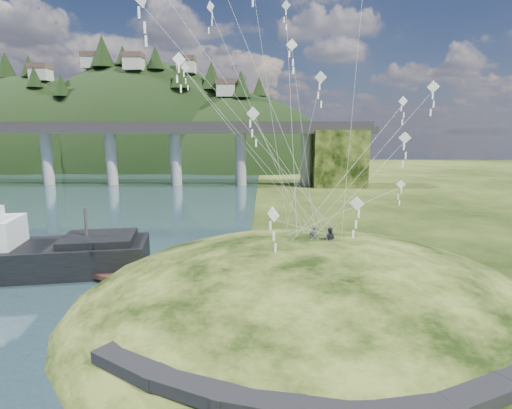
{
  "coord_description": "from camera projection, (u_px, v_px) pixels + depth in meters",
  "views": [
    {
      "loc": [
        4.66,
        -24.85,
        12.64
      ],
      "look_at": [
        4.0,
        6.0,
        7.0
      ],
      "focal_mm": 28.0,
      "sensor_mm": 36.0,
      "label": 1
    }
  ],
  "objects": [
    {
      "name": "bridge",
      "position": [
        133.0,
        144.0,
        94.53
      ],
      "size": [
        160.0,
        11.0,
        15.0
      ],
      "color": "#2D2B2B",
      "rests_on": "ground"
    },
    {
      "name": "wooden_dock",
      "position": [
        133.0,
        278.0,
        33.57
      ],
      "size": [
        15.67,
        9.06,
        1.15
      ],
      "color": "#341A15",
      "rests_on": "ground"
    },
    {
      "name": "kite_flyers",
      "position": [
        326.0,
        227.0,
        28.86
      ],
      "size": [
        1.95,
        1.14,
        1.81
      ],
      "color": "#252731",
      "rests_on": "ground"
    },
    {
      "name": "work_barge",
      "position": [
        9.0,
        253.0,
        35.41
      ],
      "size": [
        23.58,
        10.35,
        7.99
      ],
      "color": "black",
      "rests_on": "ground"
    },
    {
      "name": "footpath",
      "position": [
        331.0,
        388.0,
        16.7
      ],
      "size": [
        22.29,
        5.84,
        0.83
      ],
      "color": "black",
      "rests_on": "ground"
    },
    {
      "name": "grass_hill",
      "position": [
        310.0,
        330.0,
        28.88
      ],
      "size": [
        36.0,
        32.0,
        13.0
      ],
      "color": "black",
      "rests_on": "ground"
    },
    {
      "name": "kite_swarm",
      "position": [
        291.0,
        68.0,
        24.87
      ],
      "size": [
        20.58,
        17.1,
        19.79
      ],
      "color": "white",
      "rests_on": "ground"
    },
    {
      "name": "far_ridge",
      "position": [
        136.0,
        186.0,
        149.22
      ],
      "size": [
        153.0,
        70.0,
        94.5
      ],
      "color": "black",
      "rests_on": "ground"
    },
    {
      "name": "ground",
      "position": [
        195.0,
        323.0,
        26.81
      ],
      "size": [
        320.0,
        320.0,
        0.0
      ],
      "primitive_type": "plane",
      "color": "black",
      "rests_on": "ground"
    }
  ]
}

